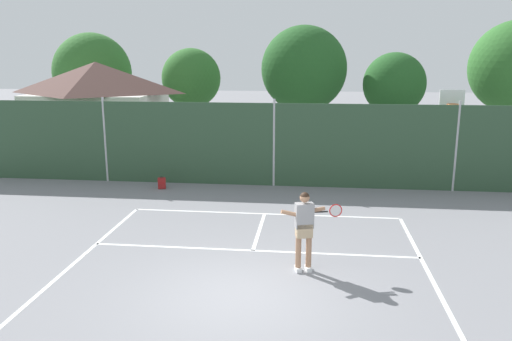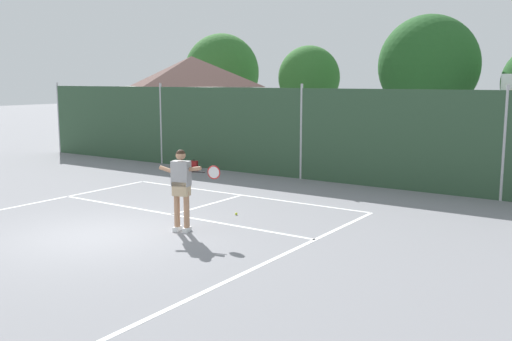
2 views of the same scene
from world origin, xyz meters
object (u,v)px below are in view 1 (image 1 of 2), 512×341
tennis_ball (308,239)px  tennis_player (305,224)px  basketball_hoop (450,123)px  backpack_red (162,183)px

tennis_ball → tennis_player: bearing=-92.0°
tennis_player → tennis_ball: bearing=88.0°
basketball_hoop → tennis_player: size_ratio=1.91×
basketball_hoop → tennis_ball: basketball_hoop is taller
basketball_hoop → tennis_player: (-5.23, -8.81, -1.20)m
backpack_red → basketball_hoop: bearing=11.4°
basketball_hoop → backpack_red: basketball_hoop is taller
backpack_red → tennis_player: bearing=-51.3°
basketball_hoop → tennis_ball: bearing=-127.0°
tennis_ball → backpack_red: backpack_red is taller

